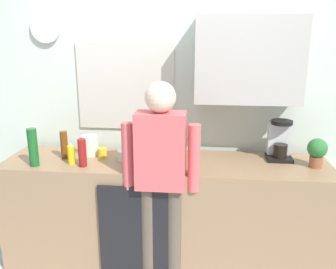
{
  "coord_description": "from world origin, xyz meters",
  "views": [
    {
      "loc": [
        0.31,
        -2.44,
        1.91
      ],
      "look_at": [
        0.03,
        0.25,
        1.15
      ],
      "focal_mm": 38.51,
      "sensor_mm": 36.0,
      "label": 1
    }
  ],
  "objects_px": {
    "cup_terracotta_mug": "(140,162)",
    "mixing_bowl": "(131,154)",
    "bottle_amber_beer": "(64,145)",
    "cup_blue_mug": "(168,164)",
    "bottle_red_vinegar": "(82,153)",
    "bottle_green_wine": "(33,147)",
    "cup_yellow_cup": "(102,153)",
    "potted_plant": "(317,151)",
    "person_at_sink": "(161,170)",
    "bottle_dark_sauce": "(172,149)",
    "bottle_olive_oil": "(183,150)",
    "dish_soap": "(71,155)",
    "coffee_maker": "(280,141)",
    "storage_canister": "(90,145)"
  },
  "relations": [
    {
      "from": "cup_terracotta_mug",
      "to": "storage_canister",
      "type": "relative_size",
      "value": 0.54
    },
    {
      "from": "potted_plant",
      "to": "dish_soap",
      "type": "height_order",
      "value": "potted_plant"
    },
    {
      "from": "storage_canister",
      "to": "cup_blue_mug",
      "type": "bearing_deg",
      "value": -22.88
    },
    {
      "from": "cup_terracotta_mug",
      "to": "mixing_bowl",
      "type": "relative_size",
      "value": 0.42
    },
    {
      "from": "bottle_red_vinegar",
      "to": "cup_blue_mug",
      "type": "bearing_deg",
      "value": -2.21
    },
    {
      "from": "bottle_amber_beer",
      "to": "bottle_dark_sauce",
      "type": "xyz_separation_m",
      "value": [
        0.89,
        0.06,
        -0.03
      ]
    },
    {
      "from": "bottle_amber_beer",
      "to": "bottle_red_vinegar",
      "type": "relative_size",
      "value": 1.05
    },
    {
      "from": "bottle_red_vinegar",
      "to": "dish_soap",
      "type": "xyz_separation_m",
      "value": [
        -0.11,
        0.04,
        -0.03
      ]
    },
    {
      "from": "coffee_maker",
      "to": "cup_yellow_cup",
      "type": "distance_m",
      "value": 1.47
    },
    {
      "from": "bottle_olive_oil",
      "to": "person_at_sink",
      "type": "relative_size",
      "value": 0.16
    },
    {
      "from": "bottle_green_wine",
      "to": "cup_yellow_cup",
      "type": "relative_size",
      "value": 3.53
    },
    {
      "from": "mixing_bowl",
      "to": "potted_plant",
      "type": "relative_size",
      "value": 0.96
    },
    {
      "from": "bottle_red_vinegar",
      "to": "bottle_dark_sauce",
      "type": "bearing_deg",
      "value": 18.37
    },
    {
      "from": "bottle_green_wine",
      "to": "cup_blue_mug",
      "type": "relative_size",
      "value": 3.0
    },
    {
      "from": "bottle_dark_sauce",
      "to": "bottle_olive_oil",
      "type": "xyz_separation_m",
      "value": [
        0.1,
        -0.12,
        0.03
      ]
    },
    {
      "from": "bottle_dark_sauce",
      "to": "coffee_maker",
      "type": "bearing_deg",
      "value": 7.87
    },
    {
      "from": "bottle_green_wine",
      "to": "bottle_red_vinegar",
      "type": "relative_size",
      "value": 1.36
    },
    {
      "from": "coffee_maker",
      "to": "potted_plant",
      "type": "distance_m",
      "value": 0.31
    },
    {
      "from": "bottle_olive_oil",
      "to": "potted_plant",
      "type": "height_order",
      "value": "bottle_olive_oil"
    },
    {
      "from": "coffee_maker",
      "to": "bottle_amber_beer",
      "type": "relative_size",
      "value": 1.43
    },
    {
      "from": "bottle_amber_beer",
      "to": "cup_terracotta_mug",
      "type": "xyz_separation_m",
      "value": [
        0.66,
        -0.15,
        -0.07
      ]
    },
    {
      "from": "bottle_amber_beer",
      "to": "mixing_bowl",
      "type": "relative_size",
      "value": 1.05
    },
    {
      "from": "potted_plant",
      "to": "storage_canister",
      "type": "relative_size",
      "value": 1.35
    },
    {
      "from": "cup_terracotta_mug",
      "to": "dish_soap",
      "type": "height_order",
      "value": "dish_soap"
    },
    {
      "from": "cup_yellow_cup",
      "to": "potted_plant",
      "type": "distance_m",
      "value": 1.71
    },
    {
      "from": "bottle_red_vinegar",
      "to": "cup_terracotta_mug",
      "type": "relative_size",
      "value": 2.39
    },
    {
      "from": "cup_terracotta_mug",
      "to": "mixing_bowl",
      "type": "distance_m",
      "value": 0.22
    },
    {
      "from": "coffee_maker",
      "to": "bottle_green_wine",
      "type": "bearing_deg",
      "value": -169.07
    },
    {
      "from": "bottle_green_wine",
      "to": "cup_yellow_cup",
      "type": "bearing_deg",
      "value": 26.19
    },
    {
      "from": "mixing_bowl",
      "to": "dish_soap",
      "type": "distance_m",
      "value": 0.47
    },
    {
      "from": "bottle_red_vinegar",
      "to": "bottle_amber_beer",
      "type": "bearing_deg",
      "value": 141.66
    },
    {
      "from": "bottle_green_wine",
      "to": "mixing_bowl",
      "type": "distance_m",
      "value": 0.76
    },
    {
      "from": "coffee_maker",
      "to": "dish_soap",
      "type": "xyz_separation_m",
      "value": [
        -1.66,
        -0.31,
        -0.07
      ]
    },
    {
      "from": "bottle_amber_beer",
      "to": "dish_soap",
      "type": "xyz_separation_m",
      "value": [
        0.1,
        -0.13,
        -0.04
      ]
    },
    {
      "from": "cup_yellow_cup",
      "to": "dish_soap",
      "type": "bearing_deg",
      "value": -140.47
    },
    {
      "from": "potted_plant",
      "to": "person_at_sink",
      "type": "xyz_separation_m",
      "value": [
        -1.17,
        -0.28,
        -0.1
      ]
    },
    {
      "from": "storage_canister",
      "to": "cup_yellow_cup",
      "type": "bearing_deg",
      "value": -26.66
    },
    {
      "from": "potted_plant",
      "to": "dish_soap",
      "type": "bearing_deg",
      "value": -176.29
    },
    {
      "from": "potted_plant",
      "to": "dish_soap",
      "type": "xyz_separation_m",
      "value": [
        -1.91,
        -0.12,
        -0.05
      ]
    },
    {
      "from": "cup_yellow_cup",
      "to": "dish_soap",
      "type": "xyz_separation_m",
      "value": [
        -0.2,
        -0.17,
        0.04
      ]
    },
    {
      "from": "bottle_dark_sauce",
      "to": "cup_terracotta_mug",
      "type": "bearing_deg",
      "value": -138.41
    },
    {
      "from": "bottle_amber_beer",
      "to": "storage_canister",
      "type": "height_order",
      "value": "bottle_amber_beer"
    },
    {
      "from": "dish_soap",
      "to": "person_at_sink",
      "type": "distance_m",
      "value": 0.75
    },
    {
      "from": "bottle_olive_oil",
      "to": "cup_blue_mug",
      "type": "relative_size",
      "value": 2.5
    },
    {
      "from": "mixing_bowl",
      "to": "bottle_olive_oil",
      "type": "bearing_deg",
      "value": -13.01
    },
    {
      "from": "potted_plant",
      "to": "bottle_amber_beer",
      "type": "bearing_deg",
      "value": 179.95
    },
    {
      "from": "cup_blue_mug",
      "to": "bottle_dark_sauce",
      "type": "bearing_deg",
      "value": 89.06
    },
    {
      "from": "bottle_amber_beer",
      "to": "cup_blue_mug",
      "type": "xyz_separation_m",
      "value": [
        0.88,
        -0.19,
        -0.07
      ]
    },
    {
      "from": "bottle_green_wine",
      "to": "potted_plant",
      "type": "relative_size",
      "value": 1.3
    },
    {
      "from": "bottle_green_wine",
      "to": "cup_blue_mug",
      "type": "height_order",
      "value": "bottle_green_wine"
    }
  ]
}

